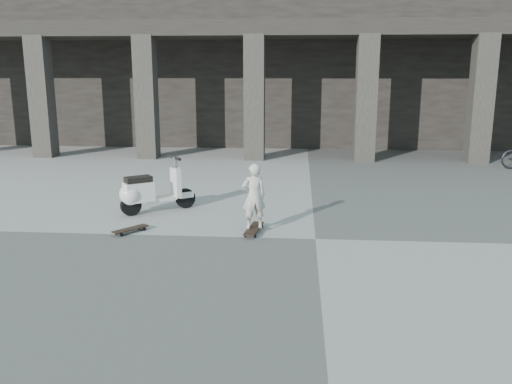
# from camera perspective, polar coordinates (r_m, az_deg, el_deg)

# --- Properties ---
(ground) EXTENTS (90.00, 90.00, 0.00)m
(ground) POSITION_cam_1_polar(r_m,az_deg,el_deg) (9.67, 6.28, -4.94)
(ground) COLOR #4F4F4D
(ground) RESTS_ON ground
(colonnade) EXTENTS (28.00, 8.82, 6.00)m
(colonnade) POSITION_cam_1_polar(r_m,az_deg,el_deg) (22.97, 5.50, 13.05)
(colonnade) COLOR black
(colonnade) RESTS_ON ground
(longboard) EXTENTS (0.32, 0.90, 0.09)m
(longboard) POSITION_cam_1_polar(r_m,az_deg,el_deg) (9.97, -0.23, -3.89)
(longboard) COLOR black
(longboard) RESTS_ON ground
(skateboard_spare) EXTENTS (0.58, 0.67, 0.08)m
(skateboard_spare) POSITION_cam_1_polar(r_m,az_deg,el_deg) (10.22, -13.07, -3.84)
(skateboard_spare) COLOR black
(skateboard_spare) RESTS_ON ground
(child) EXTENTS (0.50, 0.40, 1.20)m
(child) POSITION_cam_1_polar(r_m,az_deg,el_deg) (9.81, -0.23, -0.44)
(child) COLOR beige
(child) RESTS_ON longboard
(scooter) EXTENTS (1.41, 1.10, 1.15)m
(scooter) POSITION_cam_1_polar(r_m,az_deg,el_deg) (11.40, -11.57, -0.01)
(scooter) COLOR black
(scooter) RESTS_ON ground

